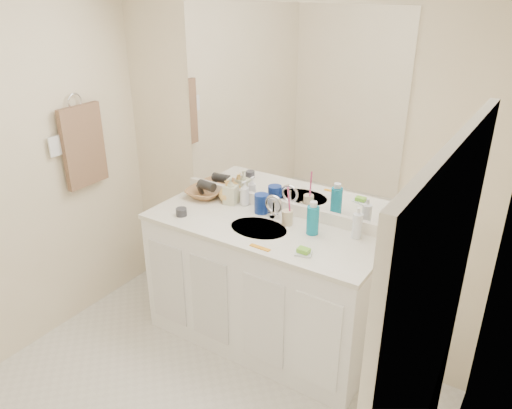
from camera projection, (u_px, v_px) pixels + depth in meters
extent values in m
cube|color=#F3E3BE|center=(284.00, 165.00, 3.16)|extent=(2.60, 0.02, 2.40)
cube|color=#F3E3BE|center=(441.00, 367.00, 1.52)|extent=(0.02, 2.60, 2.40)
cube|color=white|center=(260.00, 288.00, 3.27)|extent=(1.50, 0.55, 0.85)
cube|color=silver|center=(260.00, 229.00, 3.08)|extent=(1.52, 0.57, 0.03)
cube|color=white|center=(282.00, 206.00, 3.26)|extent=(1.52, 0.03, 0.08)
cylinder|color=beige|center=(259.00, 230.00, 3.07)|extent=(0.37, 0.37, 0.02)
cylinder|color=silver|center=(274.00, 209.00, 3.18)|extent=(0.02, 0.02, 0.11)
cube|color=white|center=(285.00, 109.00, 3.00)|extent=(1.48, 0.01, 1.20)
cylinder|color=navy|center=(261.00, 203.00, 3.24)|extent=(0.11, 0.11, 0.13)
cylinder|color=beige|center=(287.00, 217.00, 3.09)|extent=(0.08, 0.08, 0.09)
cylinder|color=#DA3975|center=(289.00, 203.00, 3.04)|extent=(0.02, 0.04, 0.21)
cylinder|color=#0C7B9B|center=(313.00, 220.00, 2.96)|extent=(0.09, 0.09, 0.18)
cylinder|color=white|center=(357.00, 226.00, 2.92)|extent=(0.07, 0.07, 0.15)
cube|color=silver|center=(303.00, 253.00, 2.77)|extent=(0.11, 0.10, 0.01)
cube|color=#71C02E|center=(304.00, 250.00, 2.76)|extent=(0.07, 0.05, 0.02)
cube|color=orange|center=(260.00, 248.00, 2.83)|extent=(0.13, 0.03, 0.01)
cylinder|color=#2F3036|center=(181.00, 212.00, 3.21)|extent=(0.08, 0.08, 0.05)
imported|color=white|center=(245.00, 193.00, 3.34)|extent=(0.07, 0.07, 0.17)
imported|color=beige|center=(231.00, 190.00, 3.36)|extent=(0.10, 0.10, 0.19)
imported|color=#F5BF5F|center=(228.00, 191.00, 3.39)|extent=(0.13, 0.13, 0.16)
imported|color=#9C693F|center=(205.00, 193.00, 3.48)|extent=(0.28, 0.28, 0.06)
cylinder|color=black|center=(207.00, 186.00, 3.45)|extent=(0.13, 0.08, 0.06)
torus|color=silver|center=(75.00, 101.00, 3.23)|extent=(0.01, 0.11, 0.11)
cube|color=brown|center=(84.00, 146.00, 3.35)|extent=(0.04, 0.32, 0.55)
cube|color=white|center=(55.00, 146.00, 3.18)|extent=(0.01, 0.08, 0.13)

